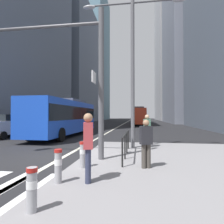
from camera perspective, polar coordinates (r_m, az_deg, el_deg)
name	(u,v)px	position (r m, az deg, el deg)	size (l,w,h in m)	color
ground_plane	(117,128)	(28.43, 1.39, -4.75)	(160.00, 160.00, 0.00)	black
median_island	(200,166)	(7.69, 24.91, -14.46)	(9.00, 10.00, 0.15)	gray
lane_centre_line	(122,124)	(38.36, 3.16, -3.76)	(0.20, 80.00, 0.01)	beige
office_tower_left_mid	(69,67)	(55.52, -12.83, 13.19)	(13.55, 23.34, 30.85)	slate
office_tower_left_far	(93,57)	(83.84, -5.77, 16.22)	(11.04, 22.55, 53.26)	slate
office_tower_right_mid	(193,11)	(58.50, 23.19, 26.27)	(12.96, 20.62, 57.14)	slate
office_tower_right_far	(174,51)	(81.30, 18.25, 17.04)	(13.29, 24.10, 53.86)	#9E9EA3
city_bus_blue_oncoming	(65,116)	(17.59, -13.98, -1.08)	(2.83, 10.95, 3.40)	blue
sedan_white_oncoming	(7,126)	(18.42, -29.12, -3.61)	(2.14, 4.35, 1.94)	silver
city_bus_red_receding	(139,115)	(37.01, 8.23, -1.02)	(2.80, 11.42, 3.40)	red
car_oncoming_mid	(78,121)	(29.25, -10.06, -2.69)	(2.20, 4.24, 1.94)	black
car_receding_near	(138,118)	(64.18, 7.94, -1.74)	(2.15, 4.31, 1.94)	#B2A899
car_receding_far	(136,118)	(67.41, 7.32, -1.70)	(2.09, 4.58, 1.94)	maroon
car_oncoming_far	(78,121)	(31.20, -10.33, -2.58)	(2.13, 4.53, 1.94)	silver
traffic_signal_gantry	(53,61)	(8.40, -17.22, 14.43)	(6.02, 0.65, 6.00)	#515156
street_lamp_post	(133,52)	(10.72, 6.22, 17.55)	(5.50, 0.32, 8.00)	#56565B
bollard_front	(32,187)	(3.91, -23.00, -20.10)	(0.20, 0.20, 0.80)	#99999E
bollard_left	(58,164)	(5.20, -15.91, -14.87)	(0.20, 0.20, 0.86)	#99999E
bollard_right	(83,153)	(6.47, -8.86, -12.16)	(0.20, 0.20, 0.85)	#99999E
pedestrian_railing	(126,139)	(8.15, 4.22, -8.22)	(0.06, 3.55, 0.98)	black
pedestrian_waiting	(88,143)	(5.01, -7.21, -9.39)	(0.33, 0.43, 1.78)	#2D334C
pedestrian_walking	(147,129)	(10.46, 10.51, -5.05)	(0.39, 0.45, 1.76)	#423D38
pedestrian_far	(146,141)	(6.38, 10.22, -8.70)	(0.44, 0.35, 1.59)	#423D38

